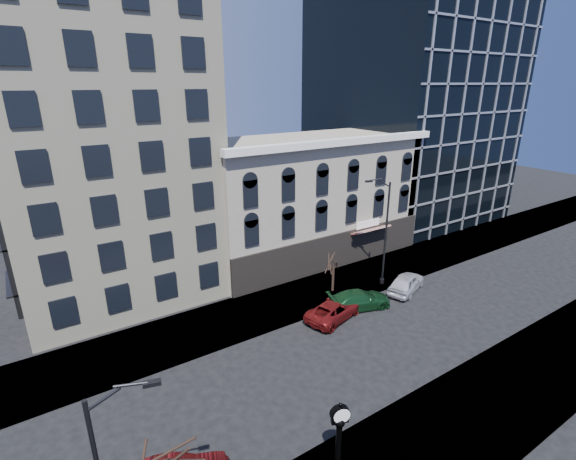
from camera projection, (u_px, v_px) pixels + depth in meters
ground at (297, 376)px, 25.78m from camera, size 160.00×160.00×0.00m
sidewalk_far at (238, 317)px, 32.06m from camera, size 160.00×6.00×0.12m
cream_tower at (87, 51)px, 31.02m from camera, size 15.90×15.40×42.50m
victorian_row at (306, 198)px, 42.51m from camera, size 22.60×11.19×12.50m
glass_office at (409, 108)px, 54.15m from camera, size 20.00×20.15×28.00m
street_clock at (338, 444)px, 18.46m from camera, size 0.94×0.94×4.14m
street_lamp_near at (116, 440)px, 12.83m from camera, size 2.22×0.85×8.77m
street_lamp_far at (380, 204)px, 34.80m from camera, size 2.43×1.12×9.80m
bare_tree_far at (334, 260)px, 35.13m from camera, size 2.26×2.26×3.87m
car_far_a at (334, 310)px, 31.85m from camera, size 5.56×3.60×1.42m
car_far_b at (359, 300)px, 33.29m from camera, size 5.54×3.45×1.50m
car_far_c at (406, 283)px, 35.98m from camera, size 5.11×3.49×1.61m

